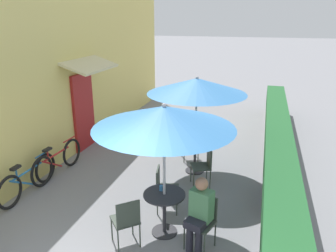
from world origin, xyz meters
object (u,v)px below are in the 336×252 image
object	(u,v)px
cafe_chair_near_right	(164,186)
bicycle_leaning	(28,179)
patio_umbrella_mid	(197,86)
seated_patron_near_left	(200,212)
coffee_cup_near	(161,188)
patio_table_near	(164,206)
cafe_chair_mid_left	(204,164)
patio_umbrella_near	(164,117)
cafe_chair_near_left	(203,218)
bicycle_second	(58,161)
cafe_chair_near_back	(126,219)
coffee_cup_mid	(191,141)
cafe_chair_mid_right	(187,141)
patio_table_mid	(195,151)

from	to	relation	value
cafe_chair_near_right	bicycle_leaning	xyz separation A→B (m)	(-2.87, -0.22, -0.17)
patio_umbrella_mid	seated_patron_near_left	bearing A→B (deg)	-76.66
coffee_cup_near	patio_table_near	bearing A→B (deg)	-48.74
cafe_chair_near_right	bicycle_leaning	world-z (taller)	cafe_chair_near_right
cafe_chair_mid_left	bicycle_leaning	world-z (taller)	cafe_chair_mid_left
patio_umbrella_near	cafe_chair_mid_left	bearing A→B (deg)	79.65
cafe_chair_near_left	bicycle_second	distance (m)	4.00
cafe_chair_near_back	coffee_cup_mid	world-z (taller)	cafe_chair_near_back
patio_table_near	bicycle_leaning	xyz separation A→B (m)	(-3.08, 0.44, -0.17)
coffee_cup_near	patio_umbrella_mid	distance (m)	2.69
patio_table_near	cafe_chair_near_left	size ratio (longest dim) A/B	0.86
patio_table_near	bicycle_leaning	size ratio (longest dim) A/B	0.42
seated_patron_near_left	patio_umbrella_mid	world-z (taller)	patio_umbrella_mid
patio_umbrella_mid	cafe_chair_mid_left	world-z (taller)	patio_umbrella_mid
seated_patron_near_left	cafe_chair_mid_right	xyz separation A→B (m)	(-0.97, 3.32, -0.17)
cafe_chair_near_right	cafe_chair_mid_left	bearing A→B (deg)	143.28
patio_umbrella_mid	patio_table_near	bearing A→B (deg)	-90.10
cafe_chair_mid_left	cafe_chair_mid_right	world-z (taller)	same
seated_patron_near_left	coffee_cup_near	distance (m)	0.81
coffee_cup_mid	coffee_cup_near	bearing A→B (deg)	-90.12
patio_umbrella_near	cafe_chair_near_right	size ratio (longest dim) A/B	2.64
patio_umbrella_near	cafe_chair_near_back	bearing A→B (deg)	-132.00
patio_umbrella_near	cafe_chair_near_left	distance (m)	1.71
seated_patron_near_left	cafe_chair_near_left	bearing A→B (deg)	-90.00
patio_umbrella_near	bicycle_leaning	distance (m)	3.56
coffee_cup_mid	cafe_chair_mid_right	bearing A→B (deg)	110.52
patio_umbrella_near	cafe_chair_mid_left	world-z (taller)	patio_umbrella_near
patio_umbrella_near	cafe_chair_near_back	xyz separation A→B (m)	(-0.47, -0.52, -1.56)
patio_table_mid	cafe_chair_mid_left	distance (m)	0.70
patio_table_near	patio_table_mid	bearing A→B (deg)	89.90
cafe_chair_mid_left	patio_umbrella_near	bearing A→B (deg)	147.46
cafe_chair_mid_right	bicycle_leaning	xyz separation A→B (m)	(-2.75, -2.63, -0.17)
patio_umbrella_near	cafe_chair_mid_right	size ratio (longest dim) A/B	2.64
coffee_cup_near	patio_table_mid	bearing A→B (deg)	87.93
patio_umbrella_mid	bicycle_leaning	distance (m)	4.07
coffee_cup_mid	bicycle_leaning	world-z (taller)	coffee_cup_mid
coffee_cup_mid	seated_patron_near_left	bearing A→B (deg)	-74.73
patio_umbrella_mid	cafe_chair_mid_right	xyz separation A→B (m)	(-0.33, 0.61, -1.56)
seated_patron_near_left	cafe_chair_near_back	distance (m)	1.16
cafe_chair_near_right	bicycle_leaning	distance (m)	2.88
cafe_chair_mid_left	cafe_chair_mid_right	size ratio (longest dim) A/B	1.00
patio_table_mid	patio_umbrella_mid	distance (m)	1.56
patio_table_near	coffee_cup_mid	world-z (taller)	coffee_cup_mid
coffee_cup_mid	bicycle_leaning	bearing A→B (deg)	-146.96
patio_table_mid	cafe_chair_mid_right	size ratio (longest dim) A/B	0.86
bicycle_second	cafe_chair_mid_right	bearing A→B (deg)	34.54
cafe_chair_near_back	coffee_cup_near	size ratio (longest dim) A/B	9.67
cafe_chair_mid_right	cafe_chair_mid_left	bearing A→B (deg)	6.31
patio_umbrella_mid	cafe_chair_mid_left	bearing A→B (deg)	-61.50
bicycle_second	patio_table_near	bearing A→B (deg)	-22.09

